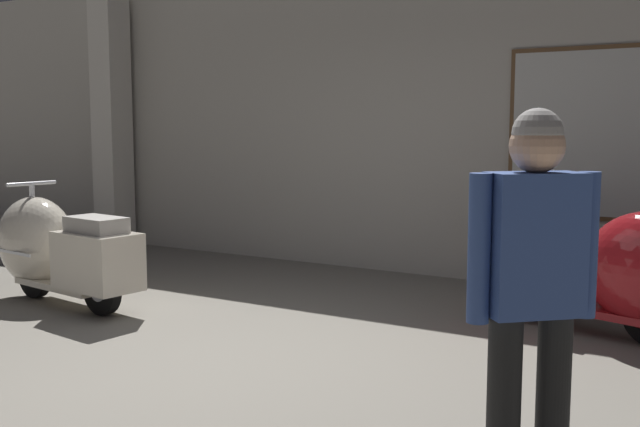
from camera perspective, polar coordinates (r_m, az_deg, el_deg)
The scene contains 5 objects.
ground_plane at distance 4.94m, azimuth -7.21°, elevation -11.27°, with size 60.00×60.00×0.00m, color slate.
showroom_back_wall at distance 7.71m, azimuth 7.59°, elevation 7.52°, with size 18.00×0.63×3.28m.
scooter_0 at distance 6.79m, azimuth -19.73°, elevation -2.56°, with size 1.75×0.70×1.04m.
scooter_1 at distance 5.75m, azimuth 21.24°, elevation -4.08°, with size 1.83×0.93×1.08m.
visitor_0 at distance 3.02m, azimuth 15.98°, elevation -5.02°, with size 0.42×0.40×1.59m.
Camera 1 is at (2.90, -3.70, 1.52)m, focal length 41.75 mm.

